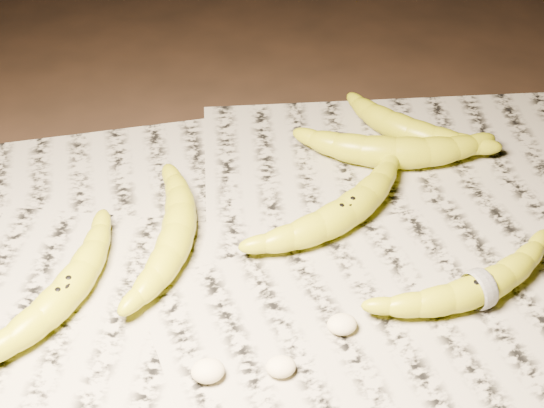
{
  "coord_description": "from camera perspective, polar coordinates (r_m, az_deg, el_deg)",
  "views": [
    {
      "loc": [
        -0.09,
        -0.57,
        0.59
      ],
      "look_at": [
        -0.01,
        0.05,
        0.05
      ],
      "focal_mm": 50.0,
      "sensor_mm": 36.0,
      "label": 1
    }
  ],
  "objects": [
    {
      "name": "flesh_chunk_c",
      "position": [
        0.76,
        5.32,
        -8.81
      ],
      "size": [
        0.03,
        0.03,
        0.02
      ],
      "primitive_type": "ellipsoid",
      "color": "beige",
      "rests_on": "newspaper_patch"
    },
    {
      "name": "newspaper_patch",
      "position": [
        0.81,
        0.96,
        -5.34
      ],
      "size": [
        0.9,
        0.7,
        0.01
      ],
      "primitive_type": "cube",
      "color": "#A19D8A",
      "rests_on": "ground"
    },
    {
      "name": "flesh_chunk_b",
      "position": [
        0.72,
        0.67,
        -11.96
      ],
      "size": [
        0.03,
        0.02,
        0.02
      ],
      "primitive_type": "ellipsoid",
      "color": "beige",
      "rests_on": "newspaper_patch"
    },
    {
      "name": "banana_left_a",
      "position": [
        0.79,
        -15.42,
        -6.41
      ],
      "size": [
        0.16,
        0.21,
        0.04
      ],
      "primitive_type": null,
      "rotation": [
        0.0,
        0.0,
        1.02
      ],
      "color": "gold",
      "rests_on": "newspaper_patch"
    },
    {
      "name": "banana_taped",
      "position": [
        0.8,
        15.37,
        -6.01
      ],
      "size": [
        0.21,
        0.12,
        0.03
      ],
      "primitive_type": null,
      "rotation": [
        0.0,
        0.0,
        0.34
      ],
      "color": "gold",
      "rests_on": "newspaper_patch"
    },
    {
      "name": "banana_upper_b",
      "position": [
        1.0,
        10.37,
        5.56
      ],
      "size": [
        0.18,
        0.16,
        0.04
      ],
      "primitive_type": null,
      "rotation": [
        0.0,
        0.0,
        -0.71
      ],
      "color": "gold",
      "rests_on": "newspaper_patch"
    },
    {
      "name": "measuring_tape",
      "position": [
        0.8,
        15.37,
        -6.01
      ],
      "size": [
        0.02,
        0.04,
        0.04
      ],
      "primitive_type": "torus",
      "rotation": [
        0.0,
        1.57,
        0.34
      ],
      "color": "white",
      "rests_on": "newspaper_patch"
    },
    {
      "name": "banana_left_b",
      "position": [
        0.83,
        -7.19,
        -2.13
      ],
      "size": [
        0.1,
        0.21,
        0.04
      ],
      "primitive_type": null,
      "rotation": [
        0.0,
        0.0,
        1.35
      ],
      "color": "gold",
      "rests_on": "newspaper_patch"
    },
    {
      "name": "flesh_chunk_a",
      "position": [
        0.72,
        -4.86,
        -12.22
      ],
      "size": [
        0.03,
        0.03,
        0.02
      ],
      "primitive_type": "ellipsoid",
      "color": "beige",
      "rests_on": "newspaper_patch"
    },
    {
      "name": "banana_center",
      "position": [
        0.86,
        5.52,
        -0.5
      ],
      "size": [
        0.21,
        0.17,
        0.04
      ],
      "primitive_type": null,
      "rotation": [
        0.0,
        0.0,
        0.61
      ],
      "color": "gold",
      "rests_on": "newspaper_patch"
    },
    {
      "name": "banana_upper_a",
      "position": [
        0.95,
        9.23,
        4.02
      ],
      "size": [
        0.22,
        0.1,
        0.04
      ],
      "primitive_type": null,
      "rotation": [
        0.0,
        0.0,
        -0.18
      ],
      "color": "gold",
      "rests_on": "newspaper_patch"
    },
    {
      "name": "ground",
      "position": [
        0.83,
        1.25,
        -4.71
      ],
      "size": [
        3.0,
        3.0,
        0.0
      ],
      "primitive_type": "plane",
      "color": "black",
      "rests_on": "ground"
    }
  ]
}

